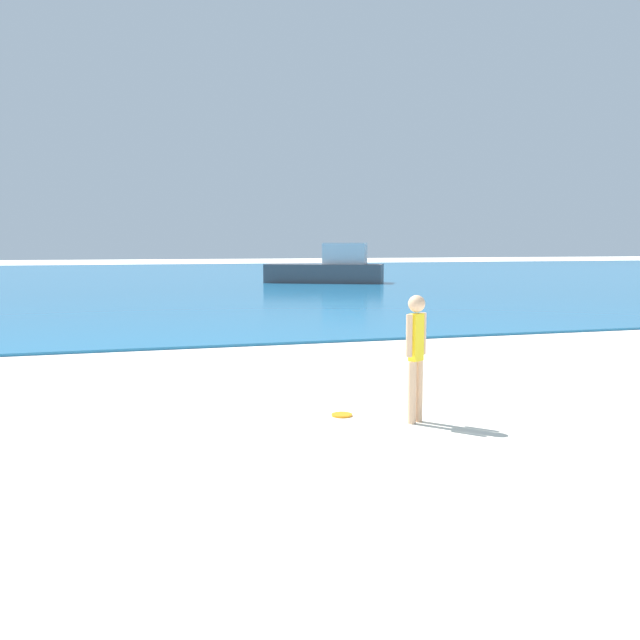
# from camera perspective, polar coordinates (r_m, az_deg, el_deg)

# --- Properties ---
(water) EXTENTS (160.00, 60.00, 0.06)m
(water) POSITION_cam_1_polar(r_m,az_deg,el_deg) (44.34, -13.65, 3.34)
(water) COLOR #1E6B9E
(water) RESTS_ON ground
(person_standing) EXTENTS (0.32, 0.21, 1.53)m
(person_standing) POSITION_cam_1_polar(r_m,az_deg,el_deg) (8.35, 7.86, -2.50)
(person_standing) COLOR #DDAD84
(person_standing) RESTS_ON ground
(frisbee) EXTENTS (0.26, 0.26, 0.03)m
(frisbee) POSITION_cam_1_polar(r_m,az_deg,el_deg) (8.75, 1.80, -7.77)
(frisbee) COLOR orange
(frisbee) RESTS_ON ground
(boat_far) EXTENTS (6.50, 4.59, 2.13)m
(boat_far) POSITION_cam_1_polar(r_m,az_deg,el_deg) (37.58, 0.72, 4.19)
(boat_far) COLOR #4C4C51
(boat_far) RESTS_ON water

